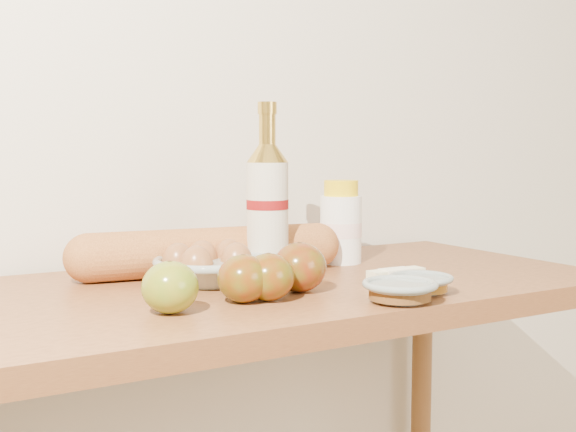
# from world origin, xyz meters

# --- Properties ---
(back_wall) EXTENTS (3.50, 0.02, 2.60)m
(back_wall) POSITION_xyz_m (0.00, 1.51, 1.30)
(back_wall) COLOR beige
(back_wall) RESTS_ON ground
(table) EXTENTS (1.20, 0.60, 0.90)m
(table) POSITION_xyz_m (0.00, 1.18, 0.78)
(table) COLOR #965B30
(table) RESTS_ON ground
(bourbon_bottle) EXTENTS (0.08, 0.08, 0.32)m
(bourbon_bottle) POSITION_xyz_m (0.01, 1.25, 1.03)
(bourbon_bottle) COLOR beige
(bourbon_bottle) RESTS_ON table
(cream_bottle) EXTENTS (0.11, 0.11, 0.17)m
(cream_bottle) POSITION_xyz_m (0.21, 1.30, 0.98)
(cream_bottle) COLOR white
(cream_bottle) RESTS_ON table
(egg_bowl) EXTENTS (0.22, 0.22, 0.07)m
(egg_bowl) POSITION_xyz_m (-0.12, 1.22, 0.93)
(egg_bowl) COLOR #97A59F
(egg_bowl) RESTS_ON table
(baguette) EXTENTS (0.54, 0.16, 0.09)m
(baguette) POSITION_xyz_m (-0.08, 1.30, 0.94)
(baguette) COLOR #C5793C
(baguette) RESTS_ON table
(apple_yellowgreen) EXTENTS (0.11, 0.11, 0.08)m
(apple_yellowgreen) POSITION_xyz_m (-0.26, 1.04, 0.94)
(apple_yellowgreen) COLOR olive
(apple_yellowgreen) RESTS_ON table
(apple_redgreen_front) EXTENTS (0.08, 0.08, 0.08)m
(apple_redgreen_front) POSITION_xyz_m (-0.14, 1.05, 0.94)
(apple_redgreen_front) COLOR maroon
(apple_redgreen_front) RESTS_ON table
(apple_redgreen_right) EXTENTS (0.11, 0.11, 0.08)m
(apple_redgreen_right) POSITION_xyz_m (-0.02, 1.08, 0.94)
(apple_redgreen_right) COLOR maroon
(apple_redgreen_right) RESTS_ON table
(sugar_bowl) EXTENTS (0.12, 0.12, 0.03)m
(sugar_bowl) POSITION_xyz_m (0.07, 0.93, 0.92)
(sugar_bowl) COLOR gray
(sugar_bowl) RESTS_ON table
(syrup_bowl) EXTENTS (0.14, 0.14, 0.03)m
(syrup_bowl) POSITION_xyz_m (0.15, 0.97, 0.92)
(syrup_bowl) COLOR gray
(syrup_bowl) RESTS_ON table
(butter_stick) EXTENTS (0.11, 0.03, 0.03)m
(butter_stick) POSITION_xyz_m (0.15, 1.04, 0.91)
(butter_stick) COLOR #FFFBC5
(butter_stick) RESTS_ON table
(apple_extra) EXTENTS (0.08, 0.08, 0.08)m
(apple_extra) POSITION_xyz_m (-0.10, 1.04, 0.94)
(apple_extra) COLOR maroon
(apple_extra) RESTS_ON table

